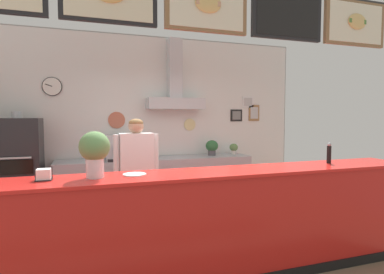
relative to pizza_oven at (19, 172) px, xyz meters
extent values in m
plane|color=brown|center=(2.15, -2.11, -0.81)|extent=(6.74, 6.74, 0.00)
cube|color=gray|center=(2.15, 0.58, 0.73)|extent=(5.61, 0.12, 3.08)
cube|color=white|center=(2.15, 0.52, 0.73)|extent=(5.57, 0.01, 3.04)
cylinder|color=black|center=(0.45, 0.50, 1.32)|extent=(0.31, 0.02, 0.31)
cylinder|color=white|center=(0.45, 0.49, 1.32)|extent=(0.29, 0.01, 0.29)
cube|color=black|center=(0.40, 0.48, 1.33)|extent=(0.11, 0.01, 0.05)
cylinder|color=#C1664C|center=(1.47, 0.50, 0.76)|extent=(0.29, 0.02, 0.29)
cylinder|color=beige|center=(2.83, 0.50, 0.67)|extent=(0.22, 0.02, 0.22)
cube|color=black|center=(3.81, 0.50, 0.85)|extent=(0.25, 0.02, 0.23)
cube|color=slate|center=(3.81, 0.49, 0.85)|extent=(0.18, 0.01, 0.17)
cube|color=white|center=(4.07, 0.50, 1.11)|extent=(0.25, 0.02, 0.23)
cube|color=#B3B3B3|center=(4.07, 0.49, 1.11)|extent=(0.18, 0.01, 0.16)
cube|color=#997047|center=(4.21, 0.50, 0.90)|extent=(0.23, 0.02, 0.33)
cube|color=beige|center=(4.21, 0.49, 0.90)|extent=(0.17, 0.01, 0.23)
cube|color=silver|center=(2.50, 0.34, 1.06)|extent=(1.03, 0.36, 0.20)
cube|color=silver|center=(2.50, 0.40, 1.69)|extent=(0.24, 0.24, 1.07)
cube|color=olive|center=(2.15, -2.09, 1.97)|extent=(0.90, 0.05, 0.54)
cube|color=#F2E5C6|center=(2.15, -2.12, 1.97)|extent=(0.81, 0.01, 0.48)
ellipsoid|color=#E5BC70|center=(2.15, -2.13, 1.98)|extent=(0.29, 0.04, 0.20)
cube|color=tan|center=(2.15, -2.14, 1.98)|extent=(0.27, 0.01, 0.05)
cube|color=black|center=(3.13, -2.09, 1.97)|extent=(0.90, 0.05, 0.54)
cube|color=black|center=(3.13, -2.12, 1.97)|extent=(0.81, 0.01, 0.48)
cube|color=olive|center=(4.11, -2.09, 1.97)|extent=(0.90, 0.05, 0.54)
cube|color=#F2E5C6|center=(4.11, -2.12, 1.97)|extent=(0.81, 0.01, 0.48)
ellipsoid|color=#E5BC70|center=(4.11, -2.13, 1.98)|extent=(0.27, 0.04, 0.19)
cube|color=#51843D|center=(4.11, -2.14, 1.98)|extent=(0.26, 0.01, 0.05)
cube|color=red|center=(2.15, -2.32, -0.28)|extent=(4.65, 0.57, 1.06)
cube|color=red|center=(2.15, -2.32, 0.26)|extent=(4.74, 0.60, 0.03)
cube|color=#A3A5AD|center=(2.13, 0.18, -0.35)|extent=(3.36, 0.63, 0.91)
cube|color=gray|center=(2.13, 0.18, -0.64)|extent=(3.19, 0.58, 0.02)
cube|color=#232326|center=(0.00, 0.00, 0.00)|extent=(0.64, 0.63, 1.61)
cube|color=black|center=(0.00, -0.32, 0.13)|extent=(0.48, 0.02, 0.20)
cube|color=#B7BABF|center=(0.00, -0.34, 0.26)|extent=(0.45, 0.02, 0.02)
cylinder|color=#B7BABF|center=(0.00, 0.00, 0.85)|extent=(0.14, 0.14, 0.10)
cube|color=#232328|center=(1.56, -1.10, -0.37)|extent=(0.32, 0.20, 0.86)
cube|color=white|center=(1.56, -1.10, 0.33)|extent=(0.43, 0.22, 0.55)
cylinder|color=white|center=(1.82, -1.10, 0.36)|extent=(0.08, 0.08, 0.47)
cylinder|color=white|center=(1.31, -1.10, 0.36)|extent=(0.08, 0.08, 0.47)
sphere|color=tan|center=(1.56, -1.10, 0.70)|extent=(0.20, 0.20, 0.20)
ellipsoid|color=olive|center=(1.56, -1.10, 0.74)|extent=(0.19, 0.19, 0.11)
cube|color=#B7BABF|center=(1.49, 0.16, 0.31)|extent=(0.47, 0.37, 0.42)
cylinder|color=#4C4C51|center=(1.39, -0.06, 0.29)|extent=(0.06, 0.06, 0.06)
cube|color=black|center=(1.49, -0.07, 0.12)|extent=(0.42, 0.10, 0.04)
sphere|color=black|center=(1.63, -0.05, 0.40)|extent=(0.04, 0.04, 0.04)
cylinder|color=beige|center=(3.61, 0.20, 0.14)|extent=(0.09, 0.09, 0.08)
ellipsoid|color=#5B844C|center=(3.61, 0.20, 0.24)|extent=(0.16, 0.16, 0.14)
cylinder|color=#4C4C51|center=(1.79, 0.18, 0.14)|extent=(0.12, 0.12, 0.08)
ellipsoid|color=#387A3D|center=(1.79, 0.18, 0.24)|extent=(0.18, 0.18, 0.16)
cylinder|color=#4C4C51|center=(3.16, 0.20, 0.15)|extent=(0.14, 0.14, 0.10)
ellipsoid|color=#2D6638|center=(3.16, 0.20, 0.28)|extent=(0.23, 0.23, 0.21)
cylinder|color=silver|center=(1.01, -2.29, 0.37)|extent=(0.16, 0.16, 0.19)
cylinder|color=gray|center=(1.01, -2.29, 0.31)|extent=(0.14, 0.14, 0.06)
ellipsoid|color=#5B844C|center=(1.01, -2.29, 0.56)|extent=(0.27, 0.27, 0.27)
cube|color=#262628|center=(0.59, -2.26, 0.28)|extent=(0.13, 0.13, 0.01)
cylinder|color=#262628|center=(0.52, -2.26, 0.33)|extent=(0.01, 0.01, 0.11)
cylinder|color=#262628|center=(0.65, -2.26, 0.33)|extent=(0.01, 0.01, 0.11)
cube|color=white|center=(0.59, -2.26, 0.33)|extent=(0.11, 0.11, 0.09)
cylinder|color=white|center=(1.36, -2.28, 0.29)|extent=(0.22, 0.22, 0.01)
cylinder|color=black|center=(3.63, -2.25, 0.38)|extent=(0.05, 0.05, 0.20)
sphere|color=gray|center=(3.63, -2.25, 0.50)|extent=(0.04, 0.04, 0.04)
camera|label=1|loc=(0.92, -5.24, 0.83)|focal=29.87mm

